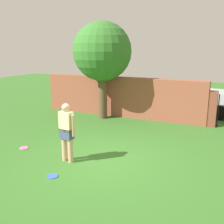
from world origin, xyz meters
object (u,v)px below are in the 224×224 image
object	(u,v)px
frisbee_blue	(53,176)
person	(67,130)
tree	(102,52)
frisbee_pink	(24,148)

from	to	relation	value
frisbee_blue	person	bearing A→B (deg)	100.85
person	frisbee_blue	distance (m)	1.28
tree	person	bearing A→B (deg)	-74.57
tree	frisbee_pink	xyz separation A→B (m)	(-0.53, -4.34, -2.86)
tree	person	size ratio (longest dim) A/B	2.56
tree	frisbee_pink	distance (m)	5.22
person	frisbee_pink	distance (m)	2.01
frisbee_pink	frisbee_blue	bearing A→B (deg)	-29.73
frisbee_pink	tree	bearing A→B (deg)	83.00
tree	person	xyz separation A→B (m)	(1.26, -4.56, -1.97)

